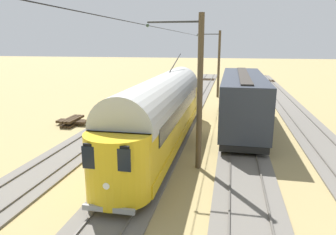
{
  "coord_description": "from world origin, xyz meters",
  "views": [
    {
      "loc": [
        -1.56,
        22.76,
        6.21
      ],
      "look_at": [
        2.3,
        3.71,
        1.53
      ],
      "focal_mm": 33.23,
      "sensor_mm": 36.0,
      "label": 1
    }
  ],
  "objects_px": {
    "catenary_pole_mid_near": "(198,91)",
    "spare_tie_stack": "(72,121)",
    "boxcar_adjacent": "(242,99)",
    "vintage_streetcar": "(162,110)",
    "catenary_pole_foreground": "(218,63)"
  },
  "relations": [
    {
      "from": "catenary_pole_foreground",
      "to": "spare_tie_stack",
      "type": "xyz_separation_m",
      "value": [
        10.41,
        15.0,
        -3.67
      ]
    },
    {
      "from": "catenary_pole_foreground",
      "to": "boxcar_adjacent",
      "type": "bearing_deg",
      "value": 100.2
    },
    {
      "from": "vintage_streetcar",
      "to": "boxcar_adjacent",
      "type": "distance_m",
      "value": 7.13
    },
    {
      "from": "boxcar_adjacent",
      "to": "catenary_pole_mid_near",
      "type": "relative_size",
      "value": 1.75
    },
    {
      "from": "vintage_streetcar",
      "to": "spare_tie_stack",
      "type": "xyz_separation_m",
      "value": [
        7.92,
        -3.47,
        -1.99
      ]
    },
    {
      "from": "catenary_pole_mid_near",
      "to": "spare_tie_stack",
      "type": "height_order",
      "value": "catenary_pole_mid_near"
    },
    {
      "from": "catenary_pole_foreground",
      "to": "spare_tie_stack",
      "type": "relative_size",
      "value": 3.15
    },
    {
      "from": "boxcar_adjacent",
      "to": "catenary_pole_mid_near",
      "type": "distance_m",
      "value": 8.82
    },
    {
      "from": "vintage_streetcar",
      "to": "catenary_pole_foreground",
      "type": "height_order",
      "value": "catenary_pole_foreground"
    },
    {
      "from": "catenary_pole_mid_near",
      "to": "spare_tie_stack",
      "type": "bearing_deg",
      "value": -32.29
    },
    {
      "from": "boxcar_adjacent",
      "to": "spare_tie_stack",
      "type": "xyz_separation_m",
      "value": [
        12.8,
        1.72,
        -1.89
      ]
    },
    {
      "from": "vintage_streetcar",
      "to": "spare_tie_stack",
      "type": "bearing_deg",
      "value": -23.65
    },
    {
      "from": "vintage_streetcar",
      "to": "catenary_pole_mid_near",
      "type": "distance_m",
      "value": 4.32
    },
    {
      "from": "vintage_streetcar",
      "to": "catenary_pole_mid_near",
      "type": "xyz_separation_m",
      "value": [
        -2.49,
        3.11,
        1.68
      ]
    },
    {
      "from": "vintage_streetcar",
      "to": "boxcar_adjacent",
      "type": "relative_size",
      "value": 1.34
    }
  ]
}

